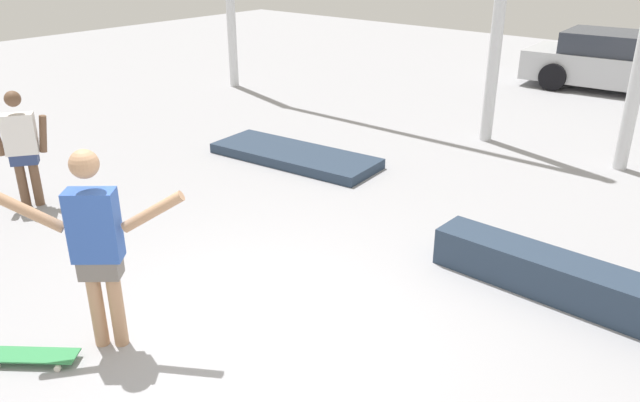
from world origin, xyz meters
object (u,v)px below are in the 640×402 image
at_px(skateboarder, 96,241).
at_px(bystander, 22,145).
at_px(skateboard, 32,356).
at_px(parked_car_silver, 623,63).
at_px(manual_pad, 295,156).
at_px(grind_box, 571,282).

height_order(skateboarder, bystander, skateboarder).
xyz_separation_m(skateboard, parked_car_silver, (0.76, 13.29, 0.56)).
relative_size(manual_pad, parked_car_silver, 0.63).
bearing_deg(manual_pad, bystander, -112.52).
relative_size(skateboarder, bystander, 1.17).
bearing_deg(skateboard, parked_car_silver, 48.93).
bearing_deg(grind_box, skateboard, -128.60).
bearing_deg(skateboard, skateboarder, 26.24).
xyz_separation_m(grind_box, parked_car_silver, (-2.31, 9.45, 0.42)).
relative_size(grind_box, parked_car_silver, 0.65).
height_order(skateboarder, grind_box, skateboarder).
bearing_deg(skateboard, manual_pad, 70.55).
bearing_deg(bystander, skateboarder, 107.79).
distance_m(skateboard, bystander, 3.62).
bearing_deg(parked_car_silver, grind_box, -81.05).
distance_m(skateboarder, grind_box, 4.38).
bearing_deg(parked_car_silver, bystander, -113.31).
bearing_deg(skateboarder, manual_pad, 72.42).
distance_m(grind_box, bystander, 6.65).
height_order(skateboarder, parked_car_silver, skateboarder).
bearing_deg(manual_pad, skateboarder, -66.50).
distance_m(skateboard, manual_pad, 5.39).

